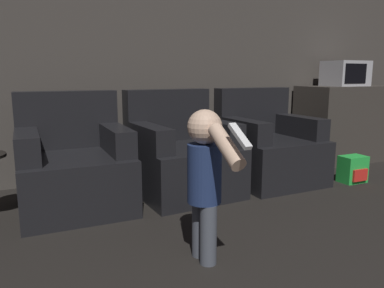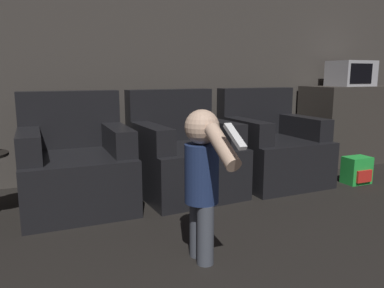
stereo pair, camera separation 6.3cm
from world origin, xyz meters
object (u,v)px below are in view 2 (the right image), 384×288
microwave (351,74)px  armchair_middle (183,157)px  toy_backpack (357,170)px  armchair_left (76,167)px  armchair_right (271,149)px  person_toddler (202,174)px

microwave → armchair_middle: bearing=-170.7°
toy_backpack → armchair_left: bearing=170.9°
armchair_middle → toy_backpack: armchair_middle is taller
toy_backpack → armchair_middle: bearing=166.0°
armchair_right → person_toddler: bearing=-137.7°
armchair_right → microwave: bearing=14.4°
armchair_right → microwave: microwave is taller
armchair_right → toy_backpack: bearing=-30.7°
armchair_middle → armchair_right: 0.91m
armchair_middle → toy_backpack: size_ratio=3.48×
armchair_right → toy_backpack: size_ratio=3.48×
armchair_right → microwave: (1.33, 0.37, 0.72)m
armchair_right → microwave: 1.55m
person_toddler → toy_backpack: person_toddler is taller
armchair_left → person_toddler: bearing=-65.7°
armchair_right → toy_backpack: (0.71, -0.40, -0.19)m
armchair_left → armchair_right: size_ratio=1.00×
armchair_middle → person_toddler: (-0.37, -1.20, 0.18)m
armchair_right → toy_backpack: 0.84m
armchair_middle → armchair_left: bearing=175.9°
person_toddler → microwave: 3.09m
armchair_middle → toy_backpack: (1.62, -0.40, -0.19)m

